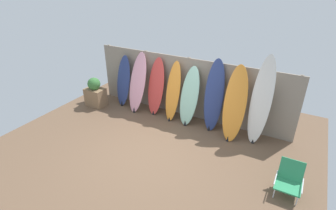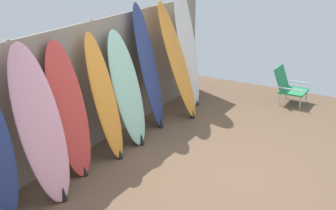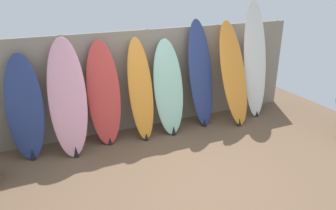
{
  "view_description": "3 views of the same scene",
  "coord_description": "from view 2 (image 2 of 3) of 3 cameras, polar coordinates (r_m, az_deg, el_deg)",
  "views": [
    {
      "loc": [
        2.91,
        -4.45,
        3.94
      ],
      "look_at": [
        0.15,
        0.55,
        1.02
      ],
      "focal_mm": 28.0,
      "sensor_mm": 36.0,
      "label": 1
    },
    {
      "loc": [
        -4.92,
        -2.08,
        2.92
      ],
      "look_at": [
        -0.49,
        0.52,
        1.02
      ],
      "focal_mm": 50.0,
      "sensor_mm": 36.0,
      "label": 2
    },
    {
      "loc": [
        -2.03,
        -3.37,
        2.66
      ],
      "look_at": [
        -0.22,
        0.63,
        0.92
      ],
      "focal_mm": 35.0,
      "sensor_mm": 36.0,
      "label": 3
    }
  ],
  "objects": [
    {
      "name": "fence_back",
      "position": [
        6.71,
        -8.92,
        2.53
      ],
      "size": [
        6.08,
        0.11,
        1.8
      ],
      "color": "gray",
      "rests_on": "ground"
    },
    {
      "name": "surfboard_pink_1",
      "position": [
        5.42,
        -15.32,
        -2.36
      ],
      "size": [
        0.65,
        0.7,
        1.82
      ],
      "color": "pink",
      "rests_on": "ground"
    },
    {
      "name": "surfboard_orange_6",
      "position": [
        7.66,
        1.16,
        5.39
      ],
      "size": [
        0.64,
        0.77,
        1.91
      ],
      "color": "orange",
      "rests_on": "ground"
    },
    {
      "name": "surfboard_seafoam_4",
      "position": [
        6.69,
        -5.02,
        1.94
      ],
      "size": [
        0.58,
        0.59,
        1.66
      ],
      "color": "#9ED6BC",
      "rests_on": "ground"
    },
    {
      "name": "beach_chair",
      "position": [
        8.72,
        14.44,
        2.34
      ],
      "size": [
        0.5,
        0.55,
        0.65
      ],
      "rotation": [
        0.0,
        0.0,
        0.34
      ],
      "color": "silver",
      "rests_on": "ground"
    },
    {
      "name": "surfboard_navy_5",
      "position": [
        7.23,
        -2.35,
        4.62
      ],
      "size": [
        0.57,
        0.56,
        1.96
      ],
      "color": "navy",
      "rests_on": "ground"
    },
    {
      "name": "surfboard_orange_3",
      "position": [
        6.29,
        -7.74,
        0.92
      ],
      "size": [
        0.42,
        0.53,
        1.72
      ],
      "color": "orange",
      "rests_on": "ground"
    },
    {
      "name": "ground",
      "position": [
        6.09,
        6.6,
        -8.5
      ],
      "size": [
        7.68,
        7.68,
        0.0
      ],
      "primitive_type": "plane",
      "color": "brown"
    },
    {
      "name": "surfboard_red_2",
      "position": [
        5.89,
        -11.96,
        -0.72
      ],
      "size": [
        0.58,
        0.49,
        1.72
      ],
      "color": "#D13D38",
      "rests_on": "ground"
    },
    {
      "name": "surfboard_white_7",
      "position": [
        8.19,
        2.31,
        7.55
      ],
      "size": [
        0.54,
        0.55,
        2.25
      ],
      "color": "white",
      "rests_on": "ground"
    }
  ]
}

